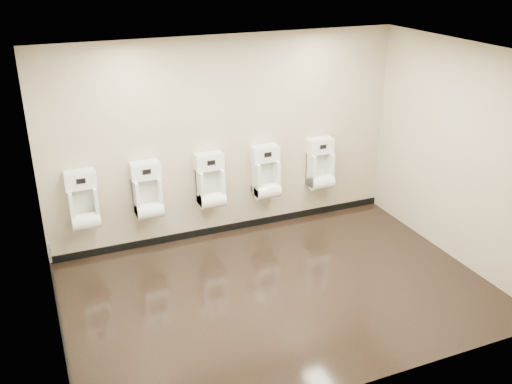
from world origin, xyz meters
TOP-DOWN VIEW (x-y plane):
  - ground at (0.00, 0.00)m, footprint 5.00×3.50m
  - ceiling at (0.00, 0.00)m, footprint 5.00×3.50m
  - back_wall at (0.00, 1.75)m, footprint 5.00×0.02m
  - front_wall at (0.00, -1.75)m, footprint 5.00×0.02m
  - left_wall at (-2.50, 0.00)m, footprint 0.02×3.50m
  - right_wall at (2.50, 0.00)m, footprint 0.02×3.50m
  - tile_overlay_left at (-2.50, 0.00)m, footprint 0.01×3.50m
  - skirting_back at (0.00, 1.74)m, footprint 5.00×0.02m
  - skirting_left at (-2.49, 0.00)m, footprint 0.02×3.50m
  - access_panel at (-2.48, 1.20)m, footprint 0.04×0.25m
  - urinal_0 at (-1.99, 1.62)m, footprint 0.40×0.30m
  - urinal_1 at (-1.17, 1.62)m, footprint 0.40×0.30m
  - urinal_2 at (-0.29, 1.62)m, footprint 0.40×0.30m
  - urinal_3 at (0.54, 1.62)m, footprint 0.40×0.30m
  - urinal_4 at (1.41, 1.62)m, footprint 0.40×0.30m

SIDE VIEW (x-z plane):
  - ground at x=0.00m, z-range 0.00..0.00m
  - skirting_back at x=0.00m, z-range 0.00..0.10m
  - skirting_left at x=-2.49m, z-range 0.00..0.10m
  - access_panel at x=-2.48m, z-range 0.38..0.62m
  - urinal_0 at x=-1.99m, z-range 0.45..1.19m
  - urinal_1 at x=-1.17m, z-range 0.45..1.19m
  - urinal_2 at x=-0.29m, z-range 0.45..1.19m
  - urinal_3 at x=0.54m, z-range 0.45..1.19m
  - urinal_4 at x=1.41m, z-range 0.45..1.19m
  - back_wall at x=0.00m, z-range 0.00..2.80m
  - front_wall at x=0.00m, z-range 0.00..2.80m
  - left_wall at x=-2.50m, z-range 0.00..2.80m
  - right_wall at x=2.50m, z-range 0.00..2.80m
  - tile_overlay_left at x=-2.50m, z-range 0.00..2.80m
  - ceiling at x=0.00m, z-range 2.80..2.80m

